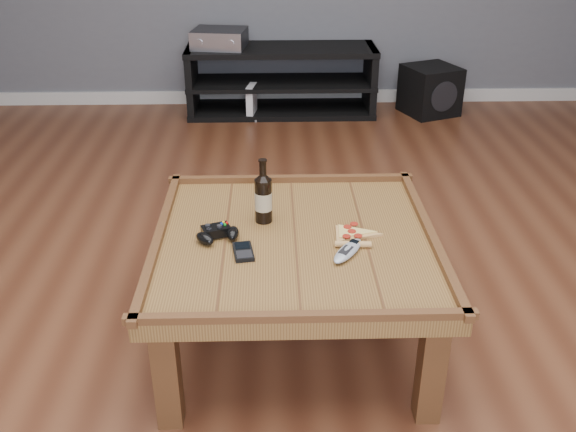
{
  "coord_description": "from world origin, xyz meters",
  "views": [
    {
      "loc": [
        -0.08,
        -1.99,
        1.58
      ],
      "look_at": [
        -0.02,
        0.03,
        0.52
      ],
      "focal_mm": 40.0,
      "sensor_mm": 36.0,
      "label": 1
    }
  ],
  "objects_px": {
    "pizza_slice": "(352,235)",
    "smartphone": "(243,252)",
    "av_receiver": "(219,38)",
    "subwoofer": "(430,90)",
    "coffee_table": "(295,252)",
    "beer_bottle": "(263,197)",
    "game_console": "(252,103)",
    "game_controller": "(218,233)",
    "remote_control": "(348,251)",
    "media_console": "(281,81)"
  },
  "relations": [
    {
      "from": "remote_control",
      "to": "beer_bottle",
      "type": "bearing_deg",
      "value": 170.98
    },
    {
      "from": "media_console",
      "to": "beer_bottle",
      "type": "xyz_separation_m",
      "value": [
        -0.11,
        -2.62,
        0.3
      ]
    },
    {
      "from": "remote_control",
      "to": "game_console",
      "type": "bearing_deg",
      "value": 130.14
    },
    {
      "from": "av_receiver",
      "to": "game_console",
      "type": "bearing_deg",
      "value": -18.58
    },
    {
      "from": "beer_bottle",
      "to": "game_console",
      "type": "relative_size",
      "value": 0.99
    },
    {
      "from": "pizza_slice",
      "to": "game_console",
      "type": "bearing_deg",
      "value": 102.84
    },
    {
      "from": "pizza_slice",
      "to": "remote_control",
      "type": "height_order",
      "value": "remote_control"
    },
    {
      "from": "smartphone",
      "to": "av_receiver",
      "type": "bearing_deg",
      "value": 86.75
    },
    {
      "from": "media_console",
      "to": "subwoofer",
      "type": "height_order",
      "value": "media_console"
    },
    {
      "from": "coffee_table",
      "to": "subwoofer",
      "type": "bearing_deg",
      "value": 67.45
    },
    {
      "from": "game_controller",
      "to": "pizza_slice",
      "type": "relative_size",
      "value": 0.7
    },
    {
      "from": "pizza_slice",
      "to": "game_console",
      "type": "xyz_separation_m",
      "value": [
        -0.43,
        2.63,
        -0.34
      ]
    },
    {
      "from": "coffee_table",
      "to": "av_receiver",
      "type": "relative_size",
      "value": 2.47
    },
    {
      "from": "game_controller",
      "to": "remote_control",
      "type": "bearing_deg",
      "value": -35.11
    },
    {
      "from": "media_console",
      "to": "subwoofer",
      "type": "distance_m",
      "value": 1.13
    },
    {
      "from": "remote_control",
      "to": "subwoofer",
      "type": "bearing_deg",
      "value": 103.31
    },
    {
      "from": "subwoofer",
      "to": "game_console",
      "type": "bearing_deg",
      "value": 161.44
    },
    {
      "from": "av_receiver",
      "to": "subwoofer",
      "type": "relative_size",
      "value": 0.9
    },
    {
      "from": "pizza_slice",
      "to": "av_receiver",
      "type": "height_order",
      "value": "av_receiver"
    },
    {
      "from": "media_console",
      "to": "coffee_table",
      "type": "bearing_deg",
      "value": -90.0
    },
    {
      "from": "remote_control",
      "to": "game_console",
      "type": "relative_size",
      "value": 0.75
    },
    {
      "from": "pizza_slice",
      "to": "av_receiver",
      "type": "xyz_separation_m",
      "value": [
        -0.65,
        2.75,
        0.11
      ]
    },
    {
      "from": "beer_bottle",
      "to": "smartphone",
      "type": "distance_m",
      "value": 0.26
    },
    {
      "from": "pizza_slice",
      "to": "av_receiver",
      "type": "bearing_deg",
      "value": 106.98
    },
    {
      "from": "game_controller",
      "to": "beer_bottle",
      "type": "bearing_deg",
      "value": 18.6
    },
    {
      "from": "game_controller",
      "to": "coffee_table",
      "type": "bearing_deg",
      "value": -20.39
    },
    {
      "from": "pizza_slice",
      "to": "smartphone",
      "type": "relative_size",
      "value": 1.83
    },
    {
      "from": "av_receiver",
      "to": "subwoofer",
      "type": "xyz_separation_m",
      "value": [
        1.57,
        -0.04,
        -0.39
      ]
    },
    {
      "from": "coffee_table",
      "to": "pizza_slice",
      "type": "relative_size",
      "value": 4.39
    },
    {
      "from": "beer_bottle",
      "to": "game_controller",
      "type": "bearing_deg",
      "value": -140.85
    },
    {
      "from": "media_console",
      "to": "av_receiver",
      "type": "bearing_deg",
      "value": -179.39
    },
    {
      "from": "remote_control",
      "to": "pizza_slice",
      "type": "bearing_deg",
      "value": 108.55
    },
    {
      "from": "media_console",
      "to": "game_console",
      "type": "xyz_separation_m",
      "value": [
        -0.22,
        -0.12,
        -0.13
      ]
    },
    {
      "from": "media_console",
      "to": "pizza_slice",
      "type": "distance_m",
      "value": 2.77
    },
    {
      "from": "av_receiver",
      "to": "subwoofer",
      "type": "bearing_deg",
      "value": 7.15
    },
    {
      "from": "coffee_table",
      "to": "game_controller",
      "type": "bearing_deg",
      "value": -179.83
    },
    {
      "from": "game_controller",
      "to": "remote_control",
      "type": "xyz_separation_m",
      "value": [
        0.45,
        -0.12,
        -0.01
      ]
    },
    {
      "from": "av_receiver",
      "to": "game_controller",
      "type": "bearing_deg",
      "value": -77.81
    },
    {
      "from": "game_controller",
      "to": "av_receiver",
      "type": "distance_m",
      "value": 2.75
    },
    {
      "from": "remote_control",
      "to": "game_console",
      "type": "xyz_separation_m",
      "value": [
        -0.4,
        2.75,
        -0.35
      ]
    },
    {
      "from": "beer_bottle",
      "to": "pizza_slice",
      "type": "bearing_deg",
      "value": -22.61
    },
    {
      "from": "beer_bottle",
      "to": "subwoofer",
      "type": "distance_m",
      "value": 2.88
    },
    {
      "from": "remote_control",
      "to": "subwoofer",
      "type": "height_order",
      "value": "remote_control"
    },
    {
      "from": "media_console",
      "to": "subwoofer",
      "type": "bearing_deg",
      "value": -2.23
    },
    {
      "from": "coffee_table",
      "to": "media_console",
      "type": "height_order",
      "value": "media_console"
    },
    {
      "from": "coffee_table",
      "to": "remote_control",
      "type": "distance_m",
      "value": 0.22
    },
    {
      "from": "media_console",
      "to": "av_receiver",
      "type": "distance_m",
      "value": 0.55
    },
    {
      "from": "game_controller",
      "to": "subwoofer",
      "type": "height_order",
      "value": "game_controller"
    },
    {
      "from": "subwoofer",
      "to": "remote_control",
      "type": "bearing_deg",
      "value": -130.37
    },
    {
      "from": "smartphone",
      "to": "remote_control",
      "type": "height_order",
      "value": "remote_control"
    }
  ]
}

